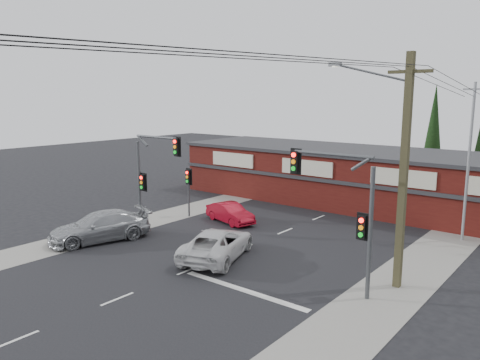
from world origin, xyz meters
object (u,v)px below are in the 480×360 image
Objects in this scene: red_sedan at (230,213)px; shop_building at (344,175)px; white_suv at (217,244)px; silver_suv at (100,227)px; utility_pole at (401,165)px.

shop_building is (3.00, 10.39, 1.49)m from red_sedan.
red_sedan is 10.92m from shop_building.
shop_building reaches higher than red_sedan.
silver_suv is (-7.23, -2.00, 0.07)m from white_suv.
silver_suv is 16.84m from utility_pole.
silver_suv is at bearing -109.25° from shop_building.
red_sedan is at bearing 85.19° from silver_suv.
utility_pole is (12.36, -3.61, 4.75)m from red_sedan.
red_sedan is at bearing -106.10° from shop_building.
red_sedan is (-3.90, 5.72, -0.12)m from white_suv.
white_suv is at bearing 33.94° from silver_suv.
utility_pole is at bearing -56.24° from shop_building.
white_suv is 7.50m from silver_suv.
silver_suv is 0.21× the size of shop_building.
shop_building reaches higher than silver_suv.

